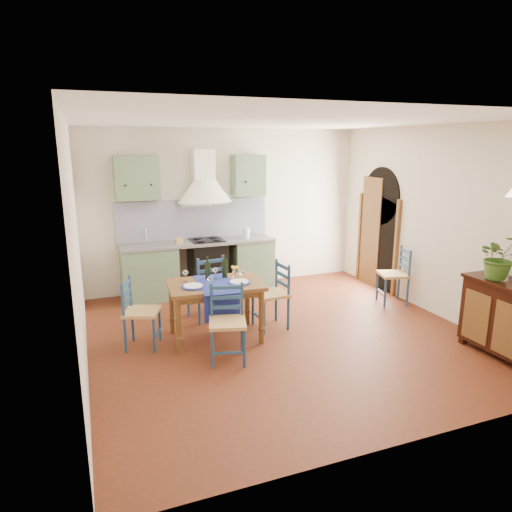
{
  "coord_description": "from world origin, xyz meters",
  "views": [
    {
      "loc": [
        -2.4,
        -5.26,
        2.51
      ],
      "look_at": [
        -0.27,
        0.3,
        1.06
      ],
      "focal_mm": 32.0,
      "sensor_mm": 36.0,
      "label": 1
    }
  ],
  "objects_px": {
    "dining_table": "(215,290)",
    "potted_plant": "(500,257)",
    "chair_near": "(227,322)",
    "sideboard": "(506,316)"
  },
  "relations": [
    {
      "from": "potted_plant",
      "to": "chair_near",
      "type": "bearing_deg",
      "value": 163.54
    },
    {
      "from": "sideboard",
      "to": "potted_plant",
      "type": "relative_size",
      "value": 1.9
    },
    {
      "from": "chair_near",
      "to": "dining_table",
      "type": "bearing_deg",
      "value": 86.19
    },
    {
      "from": "dining_table",
      "to": "potted_plant",
      "type": "distance_m",
      "value": 3.52
    },
    {
      "from": "sideboard",
      "to": "potted_plant",
      "type": "bearing_deg",
      "value": 101.42
    },
    {
      "from": "dining_table",
      "to": "chair_near",
      "type": "relative_size",
      "value": 1.37
    },
    {
      "from": "potted_plant",
      "to": "sideboard",
      "type": "bearing_deg",
      "value": -78.58
    },
    {
      "from": "chair_near",
      "to": "sideboard",
      "type": "bearing_deg",
      "value": -19.02
    },
    {
      "from": "dining_table",
      "to": "potted_plant",
      "type": "height_order",
      "value": "potted_plant"
    },
    {
      "from": "dining_table",
      "to": "chair_near",
      "type": "distance_m",
      "value": 0.69
    }
  ]
}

